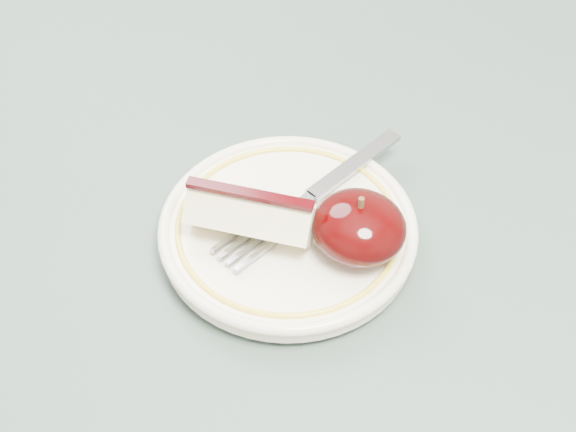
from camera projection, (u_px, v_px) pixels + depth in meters
The scene contains 5 objects.
table at pixel (261, 295), 0.66m from camera, with size 0.90×0.90×0.75m.
plate at pixel (288, 229), 0.57m from camera, with size 0.18×0.18×0.02m.
apple_half at pixel (359, 227), 0.54m from camera, with size 0.07×0.06×0.05m.
apple_wedge at pixel (251, 214), 0.55m from camera, with size 0.09×0.06×0.04m.
fork at pixel (310, 197), 0.58m from camera, with size 0.06×0.18×0.00m.
Camera 1 is at (0.22, -0.32, 1.20)m, focal length 50.00 mm.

